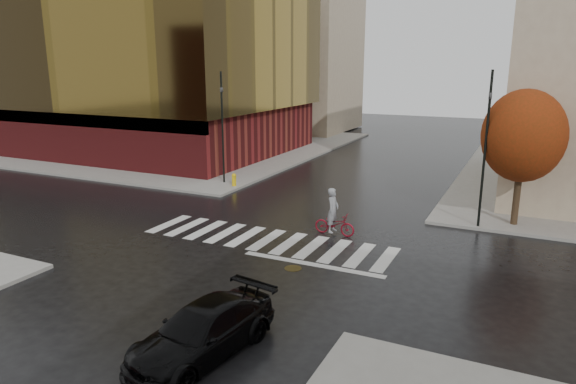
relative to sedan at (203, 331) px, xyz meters
name	(u,v)px	position (x,y,z in m)	size (l,w,h in m)	color
ground	(261,243)	(-2.82, 8.55, -0.69)	(120.00, 120.00, 0.00)	black
sidewalk_nw	(174,144)	(-23.82, 29.55, -0.62)	(30.00, 30.00, 0.15)	gray
crosswalk	(267,240)	(-2.82, 9.05, -0.69)	(12.00, 3.00, 0.01)	silver
office_glass	(139,57)	(-24.82, 26.54, 7.59)	(27.00, 19.00, 16.00)	maroon
building_nw_far	(291,42)	(-18.82, 45.55, 9.46)	(14.00, 12.00, 20.00)	tan
tree_ne_a	(523,136)	(7.18, 15.95, 3.76)	(3.80, 3.80, 6.50)	#2F2115
sedan	(203,331)	(0.00, 0.00, 0.00)	(1.94, 4.77, 1.39)	black
cyclist	(334,219)	(-0.34, 11.05, 0.06)	(1.98, 0.78, 2.22)	maroon
traffic_light_nw	(222,121)	(-10.49, 17.55, 3.49)	(0.22, 0.20, 7.12)	black
traffic_light_ne	(486,140)	(5.64, 14.85, 3.65)	(0.15, 0.19, 7.35)	black
fire_hydrant	(234,179)	(-9.32, 16.90, -0.09)	(0.29, 0.29, 0.82)	yellow
manhole	(293,268)	(-0.34, 6.55, -0.69)	(0.67, 0.67, 0.01)	#423717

